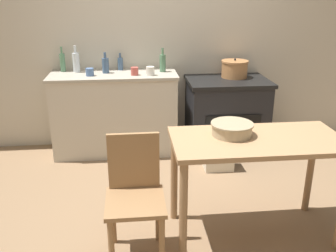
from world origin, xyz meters
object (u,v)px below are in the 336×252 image
object	(u,v)px
stock_pot	(235,69)
mixing_bowl_large	(232,128)
bottle_far_left	(120,64)
bottle_mid_left	(105,65)
flour_sack	(218,153)
bottle_center_left	(163,63)
bottle_center	(63,62)
stove	(226,114)
cup_mid_right	(135,71)
cup_center_right	(90,72)
bottle_left	(76,62)
work_table	(257,154)
chair	(135,193)
cup_right	(150,71)

from	to	relation	value
stock_pot	mixing_bowl_large	distance (m)	1.70
bottle_far_left	bottle_mid_left	world-z (taller)	bottle_mid_left
bottle_mid_left	flour_sack	bearing A→B (deg)	-28.47
bottle_center_left	bottle_center	world-z (taller)	bottle_center
stove	flour_sack	distance (m)	0.61
cup_mid_right	stove	bearing A→B (deg)	2.35
cup_center_right	bottle_left	bearing A→B (deg)	128.10
work_table	cup_mid_right	xyz separation A→B (m)	(-0.83, 1.58, 0.29)
flour_sack	bottle_mid_left	bearing A→B (deg)	151.53
work_table	cup_center_right	size ratio (longest dim) A/B	14.50
stove	work_table	bearing A→B (deg)	-97.10
chair	bottle_center_left	size ratio (longest dim) A/B	3.31
stove	bottle_far_left	bearing A→B (deg)	168.47
work_table	chair	distance (m)	0.91
stock_pot	mixing_bowl_large	xyz separation A→B (m)	(-0.47, -1.63, -0.09)
flour_sack	stove	bearing A→B (deg)	69.01
bottle_mid_left	mixing_bowl_large	bearing A→B (deg)	-59.24
flour_sack	bottle_mid_left	size ratio (longest dim) A/B	1.57
bottle_far_left	bottle_mid_left	xyz separation A→B (m)	(-0.16, -0.14, 0.01)
bottle_center_left	cup_right	size ratio (longest dim) A/B	2.77
stove	work_table	distance (m)	1.65
chair	stock_pot	distance (m)	2.22
bottle_left	stock_pot	bearing A→B (deg)	-2.79
bottle_left	work_table	bearing A→B (deg)	-50.81
work_table	stock_pot	distance (m)	1.76
flour_sack	cup_mid_right	distance (m)	1.24
work_table	flour_sack	size ratio (longest dim) A/B	3.49
work_table	bottle_center	world-z (taller)	bottle_center
chair	bottle_center	bearing A→B (deg)	110.65
cup_mid_right	cup_right	world-z (taller)	cup_right
chair	cup_center_right	bearing A→B (deg)	103.94
work_table	bottle_far_left	distance (m)	2.13
bottle_center	mixing_bowl_large	bearing A→B (deg)	-50.61
work_table	flour_sack	bearing A→B (deg)	89.94
mixing_bowl_large	bottle_center	xyz separation A→B (m)	(-1.45, 1.76, 0.18)
stove	bottle_center_left	size ratio (longest dim) A/B	3.48
bottle_center_left	stock_pot	bearing A→B (deg)	-0.45
mixing_bowl_large	cup_mid_right	world-z (taller)	cup_mid_right
stock_pot	bottle_center_left	world-z (taller)	bottle_center_left
bottle_left	cup_mid_right	distance (m)	0.67
mixing_bowl_large	bottle_left	distance (m)	2.16
stock_pot	flour_sack	bearing A→B (deg)	-115.51
cup_right	stove	bearing A→B (deg)	4.66
bottle_far_left	cup_mid_right	bearing A→B (deg)	-61.80
bottle_mid_left	cup_center_right	bearing A→B (deg)	-142.66
stove	flour_sack	bearing A→B (deg)	-110.99
bottle_left	cup_center_right	size ratio (longest dim) A/B	3.41
flour_sack	bottle_far_left	world-z (taller)	bottle_far_left
mixing_bowl_large	bottle_mid_left	world-z (taller)	bottle_mid_left
mixing_bowl_large	bottle_mid_left	size ratio (longest dim) A/B	1.37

